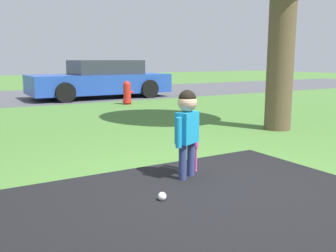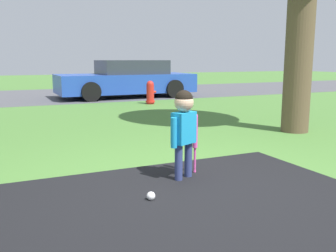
{
  "view_description": "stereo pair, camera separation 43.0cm",
  "coord_description": "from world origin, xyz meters",
  "px_view_note": "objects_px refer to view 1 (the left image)",
  "views": [
    {
      "loc": [
        -2.17,
        -2.87,
        1.27
      ],
      "look_at": [
        -0.03,
        0.79,
        0.51
      ],
      "focal_mm": 40.0,
      "sensor_mm": 36.0,
      "label": 1
    },
    {
      "loc": [
        -1.79,
        -3.06,
        1.27
      ],
      "look_at": [
        -0.03,
        0.79,
        0.51
      ],
      "focal_mm": 40.0,
      "sensor_mm": 36.0,
      "label": 2
    }
  ],
  "objects_px": {
    "fire_hydrant": "(127,93)",
    "parked_car": "(101,80)",
    "sports_ball": "(162,196)",
    "baseball_bat": "(196,134)",
    "child": "(187,122)"
  },
  "relations": [
    {
      "from": "fire_hydrant",
      "to": "parked_car",
      "type": "height_order",
      "value": "parked_car"
    },
    {
      "from": "parked_car",
      "to": "child",
      "type": "bearing_deg",
      "value": 75.4
    },
    {
      "from": "sports_ball",
      "to": "fire_hydrant",
      "type": "bearing_deg",
      "value": 68.08
    },
    {
      "from": "sports_ball",
      "to": "fire_hydrant",
      "type": "distance_m",
      "value": 7.55
    },
    {
      "from": "child",
      "to": "sports_ball",
      "type": "relative_size",
      "value": 12.01
    },
    {
      "from": "child",
      "to": "fire_hydrant",
      "type": "height_order",
      "value": "child"
    },
    {
      "from": "baseball_bat",
      "to": "fire_hydrant",
      "type": "xyz_separation_m",
      "value": [
        2.05,
        6.42,
        -0.11
      ]
    },
    {
      "from": "sports_ball",
      "to": "fire_hydrant",
      "type": "height_order",
      "value": "fire_hydrant"
    },
    {
      "from": "child",
      "to": "baseball_bat",
      "type": "relative_size",
      "value": 1.4
    },
    {
      "from": "fire_hydrant",
      "to": "parked_car",
      "type": "relative_size",
      "value": 0.15
    },
    {
      "from": "baseball_bat",
      "to": "fire_hydrant",
      "type": "relative_size",
      "value": 1.02
    },
    {
      "from": "baseball_bat",
      "to": "fire_hydrant",
      "type": "bearing_deg",
      "value": 72.31
    },
    {
      "from": "child",
      "to": "baseball_bat",
      "type": "bearing_deg",
      "value": 6.88
    },
    {
      "from": "fire_hydrant",
      "to": "parked_car",
      "type": "distance_m",
      "value": 2.24
    },
    {
      "from": "fire_hydrant",
      "to": "baseball_bat",
      "type": "bearing_deg",
      "value": -107.69
    }
  ]
}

